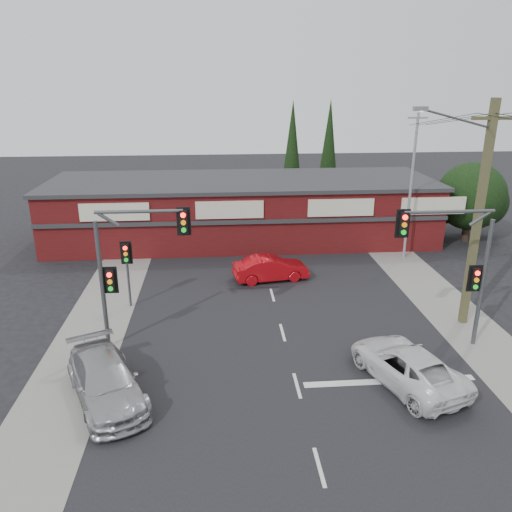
{
  "coord_description": "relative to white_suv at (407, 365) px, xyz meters",
  "views": [
    {
      "loc": [
        -2.77,
        -17.09,
        10.64
      ],
      "look_at": [
        -1.16,
        3.0,
        3.54
      ],
      "focal_mm": 35.0,
      "sensor_mm": 36.0,
      "label": 1
    }
  ],
  "objects": [
    {
      "name": "ground",
      "position": [
        -4.09,
        1.55,
        -0.7
      ],
      "size": [
        120.0,
        120.0,
        0.0
      ],
      "primitive_type": "plane",
      "color": "black",
      "rests_on": "ground"
    },
    {
      "name": "road_strip",
      "position": [
        -4.09,
        6.55,
        -0.69
      ],
      "size": [
        14.0,
        70.0,
        0.01
      ],
      "primitive_type": "cube",
      "color": "black",
      "rests_on": "ground"
    },
    {
      "name": "verge_left",
      "position": [
        -12.59,
        6.55,
        -0.69
      ],
      "size": [
        3.0,
        70.0,
        0.02
      ],
      "primitive_type": "cube",
      "color": "gray",
      "rests_on": "ground"
    },
    {
      "name": "verge_right",
      "position": [
        4.41,
        6.55,
        -0.69
      ],
      "size": [
        3.0,
        70.0,
        0.02
      ],
      "primitive_type": "cube",
      "color": "gray",
      "rests_on": "ground"
    },
    {
      "name": "stop_line",
      "position": [
        -0.59,
        0.05,
        -0.68
      ],
      "size": [
        6.5,
        0.35,
        0.01
      ],
      "primitive_type": "cube",
      "color": "silver",
      "rests_on": "ground"
    },
    {
      "name": "white_suv",
      "position": [
        0.0,
        0.0,
        0.0
      ],
      "size": [
        3.8,
        5.49,
        1.39
      ],
      "primitive_type": "imported",
      "rotation": [
        0.0,
        0.0,
        3.47
      ],
      "color": "silver",
      "rests_on": "ground"
    },
    {
      "name": "silver_suv",
      "position": [
        -10.9,
        -0.19,
        0.04
      ],
      "size": [
        3.97,
        5.47,
        1.47
      ],
      "primitive_type": "imported",
      "rotation": [
        0.0,
        0.0,
        0.42
      ],
      "color": "#A8AAAD",
      "rests_on": "ground"
    },
    {
      "name": "red_sedan",
      "position": [
        -3.94,
        10.45,
        -0.01
      ],
      "size": [
        4.37,
        2.12,
        1.38
      ],
      "primitive_type": "imported",
      "rotation": [
        0.0,
        0.0,
        1.73
      ],
      "color": "#AE0A11",
      "rests_on": "ground"
    },
    {
      "name": "lane_dashes",
      "position": [
        -4.09,
        6.23,
        -0.68
      ],
      "size": [
        0.12,
        46.97,
        0.01
      ],
      "color": "silver",
      "rests_on": "ground"
    },
    {
      "name": "shop_building",
      "position": [
        -5.08,
        18.53,
        1.44
      ],
      "size": [
        27.3,
        8.4,
        4.22
      ],
      "color": "#470E10",
      "rests_on": "ground"
    },
    {
      "name": "tree_cluster",
      "position": [
        10.61,
        16.99,
        2.2
      ],
      "size": [
        5.9,
        5.1,
        5.5
      ],
      "color": "#2D2116",
      "rests_on": "ground"
    },
    {
      "name": "conifer_near",
      "position": [
        -0.59,
        25.55,
        4.78
      ],
      "size": [
        1.8,
        1.8,
        9.25
      ],
      "color": "#2D2116",
      "rests_on": "ground"
    },
    {
      "name": "conifer_far",
      "position": [
        2.91,
        27.55,
        4.78
      ],
      "size": [
        1.8,
        1.8,
        9.25
      ],
      "color": "#2D2116",
      "rests_on": "ground"
    },
    {
      "name": "traffic_mast_left",
      "position": [
        -10.51,
        3.55,
        3.23
      ],
      "size": [
        3.77,
        0.27,
        5.97
      ],
      "color": "#47494C",
      "rests_on": "ground"
    },
    {
      "name": "traffic_mast_right",
      "position": [
        2.78,
        2.55,
        3.25
      ],
      "size": [
        3.96,
        0.27,
        5.97
      ],
      "color": "#47494C",
      "rests_on": "ground"
    },
    {
      "name": "pedestal_signal",
      "position": [
        -11.29,
        7.55,
        1.71
      ],
      "size": [
        0.55,
        0.27,
        3.38
      ],
      "color": "#47494C",
      "rests_on": "ground"
    },
    {
      "name": "utility_pole",
      "position": [
        4.28,
        4.53,
        4.7
      ],
      "size": [
        4.38,
        0.59,
        10.0
      ],
      "color": "brown",
      "rests_on": "ground"
    },
    {
      "name": "steel_pole",
      "position": [
        4.91,
        13.55,
        4.01
      ],
      "size": [
        1.2,
        0.16,
        9.0
      ],
      "color": "gray",
      "rests_on": "ground"
    }
  ]
}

